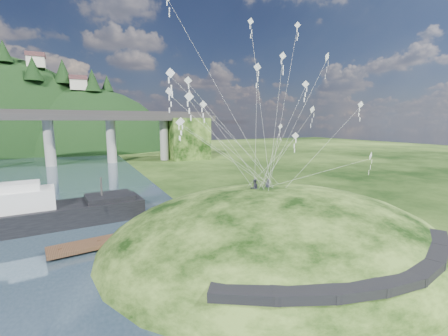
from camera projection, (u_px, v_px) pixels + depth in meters
name	position (u px, v px, depth m)	size (l,w,h in m)	color
ground	(213.00, 262.00, 25.35)	(320.00, 320.00, 0.00)	black
grass_hill	(276.00, 252.00, 30.82)	(36.00, 32.00, 13.00)	black
footpath	(376.00, 271.00, 19.60)	(22.29, 5.84, 0.83)	black
bridge	(2.00, 130.00, 74.69)	(160.00, 11.00, 15.00)	#2D2B2B
work_barge	(48.00, 212.00, 33.85)	(20.25, 6.99, 6.96)	black
wooden_dock	(133.00, 236.00, 30.03)	(15.41, 4.44, 1.09)	#3D2719
kite_flyers	(258.00, 179.00, 31.24)	(2.33, 0.84, 1.95)	#22232E
kite_swarm	(254.00, 92.00, 31.06)	(20.58, 12.66, 17.31)	white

